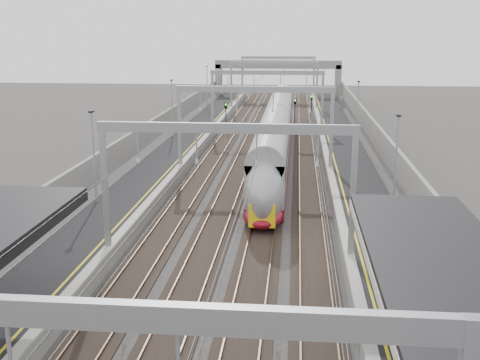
# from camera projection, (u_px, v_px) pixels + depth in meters

# --- Properties ---
(platform_left) EXTENTS (4.00, 120.00, 1.00)m
(platform_left) POSITION_uv_depth(u_px,v_px,m) (168.00, 162.00, 54.13)
(platform_left) COLOR black
(platform_left) RESTS_ON ground
(platform_right) EXTENTS (4.00, 120.00, 1.00)m
(platform_right) POSITION_uv_depth(u_px,v_px,m) (348.00, 165.00, 52.67)
(platform_right) COLOR black
(platform_right) RESTS_ON ground
(tracks) EXTENTS (11.40, 140.00, 0.20)m
(tracks) POSITION_uv_depth(u_px,v_px,m) (257.00, 169.00, 53.51)
(tracks) COLOR black
(tracks) RESTS_ON ground
(overhead_line) EXTENTS (13.00, 140.00, 6.60)m
(overhead_line) POSITION_uv_depth(u_px,v_px,m) (262.00, 92.00, 58.42)
(overhead_line) COLOR #919399
(overhead_line) RESTS_ON platform_left
(overbridge) EXTENTS (22.00, 2.20, 6.90)m
(overbridge) POSITION_uv_depth(u_px,v_px,m) (278.00, 69.00, 105.35)
(overbridge) COLOR slate
(overbridge) RESTS_ON ground
(wall_left) EXTENTS (0.30, 120.00, 3.20)m
(wall_left) POSITION_uv_depth(u_px,v_px,m) (133.00, 149.00, 54.15)
(wall_left) COLOR slate
(wall_left) RESTS_ON ground
(wall_right) EXTENTS (0.30, 120.00, 3.20)m
(wall_right) POSITION_uv_depth(u_px,v_px,m) (386.00, 154.00, 52.11)
(wall_right) COLOR slate
(wall_right) RESTS_ON ground
(train) EXTENTS (2.56, 46.60, 4.05)m
(train) POSITION_uv_depth(u_px,v_px,m) (275.00, 140.00, 56.60)
(train) COLOR maroon
(train) RESTS_ON ground
(signal_green) EXTENTS (0.32, 0.32, 3.48)m
(signal_green) POSITION_uv_depth(u_px,v_px,m) (226.00, 111.00, 73.41)
(signal_green) COLOR black
(signal_green) RESTS_ON ground
(signal_red_near) EXTENTS (0.32, 0.32, 3.48)m
(signal_red_near) POSITION_uv_depth(u_px,v_px,m) (295.00, 107.00, 77.65)
(signal_red_near) COLOR black
(signal_red_near) RESTS_ON ground
(signal_red_far) EXTENTS (0.32, 0.32, 3.48)m
(signal_red_far) POSITION_uv_depth(u_px,v_px,m) (311.00, 102.00, 82.18)
(signal_red_far) COLOR black
(signal_red_far) RESTS_ON ground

